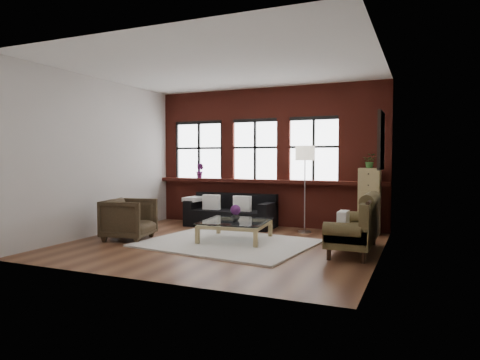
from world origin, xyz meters
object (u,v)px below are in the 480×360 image
at_px(vase, 235,216).
at_px(drawer_chest, 369,201).
at_px(coffee_table, 235,231).
at_px(floor_lamp, 305,186).
at_px(vintage_settee, 353,225).
at_px(dark_sofa, 230,211).
at_px(armchair, 129,219).

xyz_separation_m(vase, drawer_chest, (2.23, 1.81, 0.21)).
relative_size(coffee_table, vase, 7.29).
bearing_deg(floor_lamp, vase, -123.00).
relative_size(vintage_settee, drawer_chest, 1.26).
height_order(vase, floor_lamp, floor_lamp).
bearing_deg(vintage_settee, drawer_chest, 88.69).
height_order(coffee_table, floor_lamp, floor_lamp).
distance_m(dark_sofa, floor_lamp, 1.88).
xyz_separation_m(coffee_table, drawer_chest, (2.23, 1.81, 0.49)).
relative_size(vase, floor_lamp, 0.08).
height_order(vintage_settee, drawer_chest, drawer_chest).
bearing_deg(dark_sofa, drawer_chest, 4.87).
bearing_deg(vintage_settee, armchair, -172.09).
distance_m(vintage_settee, vase, 2.19).
bearing_deg(drawer_chest, armchair, -149.75).
xyz_separation_m(vintage_settee, drawer_chest, (0.04, 1.87, 0.22)).
xyz_separation_m(vintage_settee, vase, (-2.18, 0.06, 0.02)).
bearing_deg(dark_sofa, armchair, -117.76).
relative_size(dark_sofa, vase, 12.28).
relative_size(dark_sofa, coffee_table, 1.68).
height_order(armchair, vase, armchair).
relative_size(vintage_settee, floor_lamp, 0.87).
height_order(vintage_settee, vase, vintage_settee).
bearing_deg(dark_sofa, vase, -62.23).
xyz_separation_m(armchair, coffee_table, (1.97, 0.64, -0.20)).
relative_size(dark_sofa, drawer_chest, 1.49).
relative_size(dark_sofa, vintage_settee, 1.18).
bearing_deg(floor_lamp, coffee_table, -123.00).
distance_m(armchair, coffee_table, 2.08).
xyz_separation_m(dark_sofa, drawer_chest, (3.04, 0.26, 0.32)).
height_order(armchair, coffee_table, armchair).
bearing_deg(armchair, vase, -82.95).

